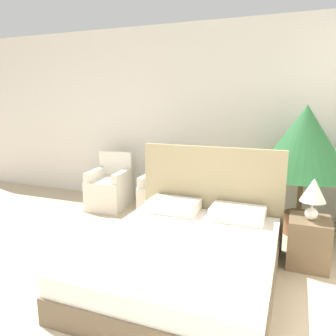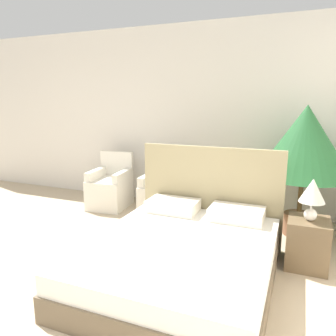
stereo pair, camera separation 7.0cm
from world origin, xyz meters
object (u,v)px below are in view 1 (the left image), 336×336
object	(u,v)px
bed	(186,253)
potted_palm	(304,144)
armchair_near_window_right	(162,196)
armchair_near_window_left	(109,190)
table_lamp	(313,193)
nightstand	(308,242)

from	to	relation	value
bed	potted_palm	xyz separation A→B (m)	(1.03, 1.56, 0.95)
armchair_near_window_right	potted_palm	xyz separation A→B (m)	(1.95, -0.05, 0.91)
potted_palm	armchair_near_window_left	bearing A→B (deg)	178.95
bed	table_lamp	xyz separation A→B (m)	(1.13, 0.67, 0.56)
nightstand	table_lamp	xyz separation A→B (m)	(0.00, -0.03, 0.55)
armchair_near_window_left	armchair_near_window_right	xyz separation A→B (m)	(0.94, 0.00, 0.00)
armchair_near_window_right	nightstand	xyz separation A→B (m)	(2.05, -0.91, -0.03)
armchair_near_window_left	nightstand	world-z (taller)	armchair_near_window_left
armchair_near_window_left	nightstand	size ratio (longest dim) A/B	1.69
bed	potted_palm	world-z (taller)	potted_palm
armchair_near_window_right	potted_palm	bearing A→B (deg)	-4.63
nightstand	table_lamp	bearing A→B (deg)	-85.40
table_lamp	bed	bearing A→B (deg)	-149.27
bed	nightstand	world-z (taller)	bed
bed	potted_palm	distance (m)	2.09
armchair_near_window_left	armchair_near_window_right	world-z (taller)	same
bed	armchair_near_window_left	size ratio (longest dim) A/B	2.35
bed	table_lamp	world-z (taller)	bed
armchair_near_window_right	nightstand	world-z (taller)	armchair_near_window_right
armchair_near_window_left	potted_palm	bearing A→B (deg)	-7.06
nightstand	armchair_near_window_right	bearing A→B (deg)	155.93
bed	potted_palm	bearing A→B (deg)	56.58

